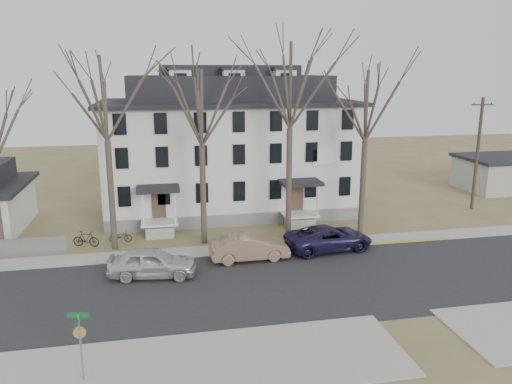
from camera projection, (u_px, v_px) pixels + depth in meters
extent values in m
plane|color=olive|center=(317.00, 298.00, 26.23)|extent=(120.00, 120.00, 0.00)
cube|color=#27272A|center=(306.00, 282.00, 28.13)|extent=(120.00, 10.00, 0.04)
cube|color=#A09F97|center=(281.00, 247.00, 33.85)|extent=(120.00, 2.00, 0.08)
cube|color=#A09F97|center=(165.00, 370.00, 19.95)|extent=(20.00, 5.00, 0.08)
cube|color=gold|center=(355.00, 246.00, 33.94)|extent=(14.00, 0.25, 0.06)
cube|color=slate|center=(230.00, 204.00, 42.88)|extent=(20.00, 10.00, 1.00)
cube|color=silver|center=(229.00, 152.00, 41.81)|extent=(20.00, 10.00, 8.00)
cube|color=black|center=(229.00, 102.00, 40.83)|extent=(20.80, 10.80, 0.30)
cube|color=black|center=(228.00, 88.00, 40.56)|extent=(16.00, 7.00, 2.00)
cube|color=black|center=(228.00, 70.00, 40.23)|extent=(11.00, 4.50, 0.80)
cube|color=white|center=(160.00, 222.00, 35.94)|extent=(2.60, 2.00, 0.16)
cube|color=white|center=(300.00, 214.00, 37.93)|extent=(2.60, 2.00, 0.16)
cube|color=white|center=(323.00, 157.00, 38.15)|extent=(1.60, 0.08, 1.20)
cube|color=#A09F97|center=(504.00, 175.00, 49.86)|extent=(8.00, 6.00, 3.00)
cube|color=black|center=(506.00, 158.00, 49.45)|extent=(8.50, 6.50, 0.30)
cylinder|color=#473B31|center=(111.00, 196.00, 32.61)|extent=(0.40, 0.40, 7.28)
cylinder|color=#473B31|center=(203.00, 196.00, 33.81)|extent=(0.40, 0.40, 6.76)
cylinder|color=#473B31|center=(289.00, 184.00, 34.83)|extent=(0.40, 0.40, 7.80)
cylinder|color=#473B31|center=(362.00, 188.00, 35.99)|extent=(0.40, 0.40, 6.76)
cylinder|color=#3D3023|center=(477.00, 155.00, 41.95)|extent=(0.28, 0.28, 9.50)
cube|color=#3D3023|center=(483.00, 105.00, 40.96)|extent=(2.00, 0.12, 0.12)
imported|color=silver|center=(152.00, 263.00, 28.69)|extent=(5.25, 2.66, 1.71)
imported|color=#8F6E53|center=(249.00, 248.00, 31.29)|extent=(5.01, 1.88, 1.63)
imported|color=#1E1A3F|center=(329.00, 238.00, 33.05)|extent=(6.09, 3.35, 1.61)
imported|color=black|center=(121.00, 237.00, 34.56)|extent=(1.55, 0.61, 0.80)
imported|color=black|center=(86.00, 239.00, 33.63)|extent=(1.89, 1.01, 1.09)
cylinder|color=gray|center=(81.00, 348.00, 18.88)|extent=(0.08, 0.08, 2.83)
cube|color=#0C5926|center=(78.00, 315.00, 18.56)|extent=(0.82, 0.03, 0.20)
cube|color=#0C5926|center=(78.00, 321.00, 18.61)|extent=(0.03, 0.82, 0.20)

